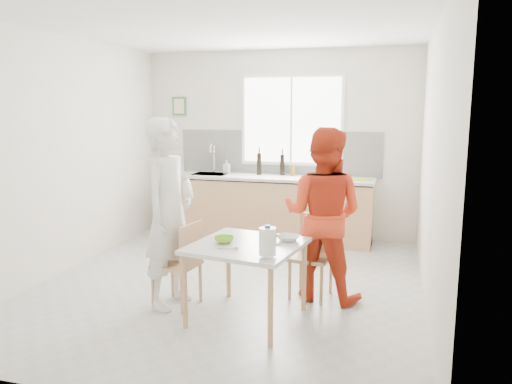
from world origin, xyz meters
TOP-DOWN VIEW (x-y plane):
  - ground at (0.00, 0.00)m, footprint 4.50×4.50m
  - room_shell at (0.00, 0.00)m, footprint 4.50×4.50m
  - window at (0.20, 2.23)m, footprint 1.50×0.06m
  - backsplash at (0.00, 2.24)m, footprint 3.00×0.02m
  - picture_frame at (-1.55, 2.23)m, footprint 0.22×0.03m
  - kitchen_counter at (-0.00, 1.95)m, footprint 2.84×0.64m
  - dining_table at (0.43, -0.79)m, footprint 1.04×1.04m
  - chair_left at (-0.25, -0.68)m, footprint 0.44×0.44m
  - chair_far at (0.90, -0.04)m, footprint 0.44×0.44m
  - person_white at (-0.37, -0.66)m, footprint 0.53×0.72m
  - person_red at (1.00, -0.09)m, footprint 0.92×0.77m
  - bowl_green at (0.22, -0.81)m, footprint 0.20×0.20m
  - bowl_white at (0.77, -0.59)m, footprint 0.23×0.23m
  - milk_jug at (0.71, -1.11)m, footprint 0.19×0.14m
  - green_box at (0.57, -0.53)m, footprint 0.11×0.11m
  - spoon at (0.32, -0.99)m, footprint 0.16×0.04m
  - cutting_board at (1.18, 1.92)m, footprint 0.37×0.28m
  - wine_bottle_a at (-0.23, 2.03)m, footprint 0.07×0.07m
  - wine_bottle_b at (0.10, 2.11)m, footprint 0.07×0.07m
  - jar_amber at (0.26, 2.08)m, footprint 0.06×0.06m
  - soap_bottle at (-0.74, 2.07)m, footprint 0.09×0.09m

SIDE VIEW (x-z plane):
  - ground at x=0.00m, z-range 0.00..0.00m
  - kitchen_counter at x=0.00m, z-range -0.27..1.10m
  - chair_left at x=-0.25m, z-range 0.04..0.87m
  - chair_far at x=0.90m, z-range 0.04..0.87m
  - dining_table at x=0.43m, z-range 0.28..0.98m
  - spoon at x=0.32m, z-range 0.70..0.72m
  - bowl_white at x=0.77m, z-range 0.70..0.75m
  - bowl_green at x=0.22m, z-range 0.70..0.76m
  - green_box at x=0.57m, z-range 0.70..0.79m
  - milk_jug at x=0.71m, z-range 0.71..0.96m
  - person_red at x=1.00m, z-range 0.00..1.71m
  - person_white at x=-0.37m, z-range 0.00..1.80m
  - cutting_board at x=1.18m, z-range 0.92..0.93m
  - jar_amber at x=0.26m, z-range 0.92..1.08m
  - soap_bottle at x=-0.74m, z-range 0.92..1.12m
  - wine_bottle_b at x=0.10m, z-range 0.92..1.22m
  - wine_bottle_a at x=-0.23m, z-range 0.92..1.24m
  - backsplash at x=0.00m, z-range 0.90..1.55m
  - room_shell at x=0.00m, z-range -0.61..3.89m
  - window at x=0.20m, z-range 1.05..2.35m
  - picture_frame at x=-1.55m, z-range 1.76..2.04m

